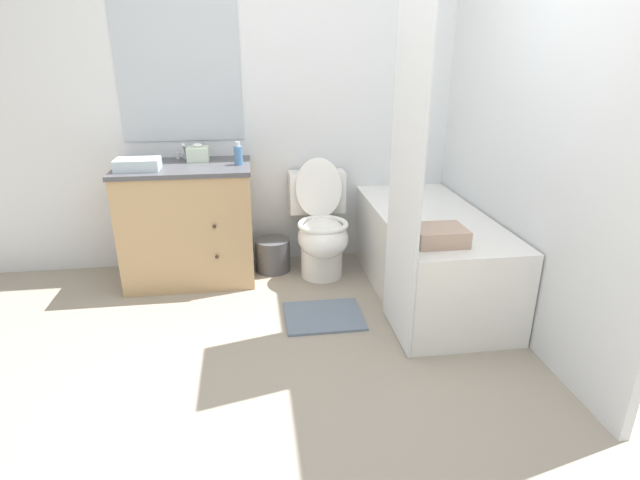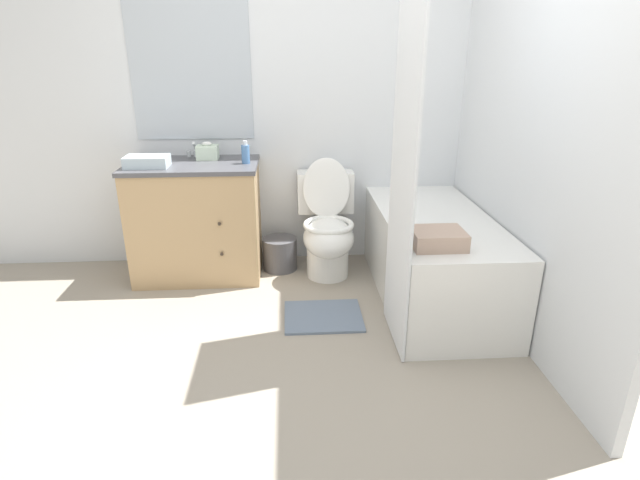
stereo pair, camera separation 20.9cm
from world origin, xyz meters
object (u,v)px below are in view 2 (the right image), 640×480
bathtub (433,257)px  bath_mat (323,316)px  soap_dispenser (246,154)px  hand_towel_folded (147,162)px  vanity_cabinet (197,219)px  toilet (327,229)px  wastebasket (280,254)px  sink_faucet (196,152)px  bath_towel_folded (438,238)px  tissue_box (207,152)px

bathtub → bath_mat: size_ratio=3.10×
bathtub → soap_dispenser: soap_dispenser is taller
hand_towel_folded → vanity_cabinet: bearing=22.6°
toilet → wastebasket: toilet is taller
sink_faucet → bath_towel_folded: sink_faucet is taller
tissue_box → vanity_cabinet: bearing=-127.6°
bathtub → wastebasket: (-1.02, 0.51, -0.16)m
tissue_box → soap_dispenser: (0.28, -0.16, 0.02)m
toilet → bath_towel_folded: 1.08m
vanity_cabinet → bathtub: bearing=-16.4°
soap_dispenser → bath_mat: size_ratio=0.32×
tissue_box → hand_towel_folded: tissue_box is taller
wastebasket → hand_towel_folded: size_ratio=0.92×
sink_faucet → bath_mat: (0.86, -0.92, -0.86)m
sink_faucet → bath_mat: 1.52m
sink_faucet → tissue_box: size_ratio=0.96×
toilet → hand_towel_folded: 1.31m
wastebasket → bath_mat: (0.27, -0.76, -0.11)m
wastebasket → soap_dispenser: bearing=-159.2°
bathtub → soap_dispenser: (-1.23, 0.43, 0.61)m
vanity_cabinet → tissue_box: 0.48m
sink_faucet → bath_towel_folded: size_ratio=0.50×
vanity_cabinet → sink_faucet: size_ratio=6.32×
sink_faucet → bath_mat: size_ratio=0.30×
soap_dispenser → bath_towel_folded: bearing=-40.7°
bathtub → soap_dispenser: bearing=160.5°
bathtub → bath_towel_folded: bath_towel_folded is taller
vanity_cabinet → bath_mat: size_ratio=1.87×
bath_mat → bath_towel_folded: bearing=-23.0°
bath_towel_folded → vanity_cabinet: bearing=146.3°
soap_dispenser → tissue_box: bearing=150.6°
tissue_box → soap_dispenser: size_ratio=0.96×
wastebasket → tissue_box: 0.91m
vanity_cabinet → sink_faucet: 0.48m
tissue_box → bath_mat: size_ratio=0.31×
vanity_cabinet → wastebasket: 0.66m
wastebasket → vanity_cabinet: bearing=-175.8°
sink_faucet → toilet: 1.10m
vanity_cabinet → bath_towel_folded: (1.46, -0.97, 0.18)m
soap_dispenser → vanity_cabinet: bearing=174.4°
hand_towel_folded → wastebasket: bearing=10.3°
toilet → wastebasket: (-0.35, 0.10, -0.22)m
bath_towel_folded → hand_towel_folded: bearing=153.6°
bathtub → vanity_cabinet: bearing=163.6°
vanity_cabinet → toilet: size_ratio=1.07×
sink_faucet → bath_mat: sink_faucet is taller
toilet → tissue_box: size_ratio=5.67×
soap_dispenser → hand_towel_folded: (-0.64, -0.08, -0.03)m
wastebasket → bath_towel_folded: 1.42m
hand_towel_folded → bath_towel_folded: (1.73, -0.86, -0.26)m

